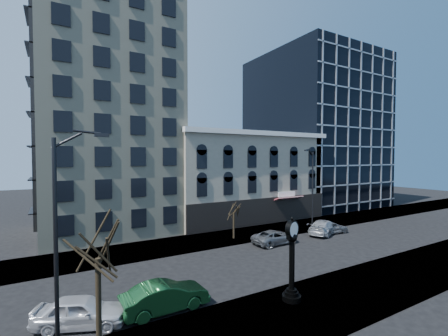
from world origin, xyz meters
TOP-DOWN VIEW (x-y plane):
  - ground at (0.00, 0.00)m, footprint 160.00×160.00m
  - sidewalk_far at (0.00, 8.00)m, footprint 160.00×6.00m
  - sidewalk_near at (0.00, -8.00)m, footprint 160.00×6.00m
  - cream_tower at (-6.11, 18.88)m, footprint 15.90×15.40m
  - victorian_row at (12.00, 15.89)m, footprint 22.60×11.19m
  - glass_office at (32.00, 20.91)m, footprint 20.00×20.15m
  - street_clock at (0.56, -6.92)m, footprint 1.18×1.18m
  - street_lamp_near at (-11.41, -6.03)m, footprint 2.67×0.43m
  - street_lamp_far at (15.24, 5.75)m, footprint 2.52×1.13m
  - bare_tree_near at (-10.67, -7.43)m, footprint 4.41×4.41m
  - bare_tree_far at (4.97, 6.99)m, footprint 2.70×2.70m
  - car_near_a at (-11.03, -3.33)m, footprint 5.12×3.64m
  - car_near_b at (-6.62, -4.01)m, footprint 5.19×1.97m
  - car_far_a at (7.77, 3.37)m, footprint 5.15×2.52m
  - car_far_b at (15.46, 3.68)m, footprint 6.10×4.28m
  - car_far_c at (16.28, 3.38)m, footprint 4.33×2.07m

SIDE VIEW (x-z plane):
  - ground at x=0.00m, z-range 0.00..0.00m
  - sidewalk_far at x=0.00m, z-range 0.00..0.12m
  - sidewalk_near at x=0.00m, z-range 0.00..0.12m
  - car_far_a at x=7.77m, z-range 0.00..1.41m
  - car_far_c at x=16.28m, z-range 0.00..1.43m
  - car_near_a at x=-11.03m, z-range 0.00..1.62m
  - car_far_b at x=15.46m, z-range 0.00..1.64m
  - car_near_b at x=-6.62m, z-range 0.00..1.69m
  - street_clock at x=0.56m, z-range -0.13..5.09m
  - bare_tree_far at x=4.97m, z-range 1.29..5.92m
  - bare_tree_near at x=-10.67m, z-range 2.05..9.62m
  - victorian_row at x=12.00m, z-range -0.25..12.25m
  - street_lamp_far at x=15.24m, z-range 2.70..12.82m
  - street_lamp_near at x=-11.41m, z-range 2.75..13.05m
  - glass_office at x=32.00m, z-range 0.00..28.00m
  - cream_tower at x=-6.11m, z-range -1.93..40.57m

